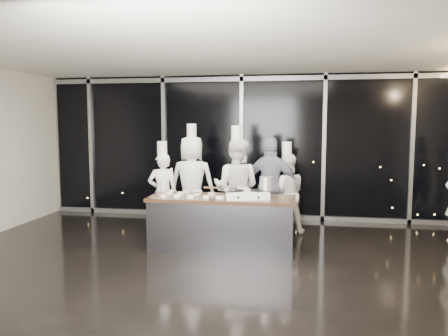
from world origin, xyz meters
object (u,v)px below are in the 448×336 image
object	(u,v)px
frying_pan	(227,188)
chef_right	(286,193)
chef_far_left	(163,192)
chef_left	(192,182)
chef_center	(236,187)
guest	(271,186)
stock_pot	(266,183)
demo_counter	(222,223)
stove	(247,194)

from	to	relation	value
frying_pan	chef_right	bearing A→B (deg)	44.12
chef_far_left	chef_left	bearing A→B (deg)	-165.76
chef_center	guest	size ratio (longest dim) A/B	1.12
chef_far_left	stock_pot	bearing A→B (deg)	134.40
chef_right	chef_center	bearing A→B (deg)	14.07
stock_pot	chef_right	distance (m)	1.36
demo_counter	chef_far_left	distance (m)	1.66
stock_pot	chef_far_left	world-z (taller)	chef_far_left
demo_counter	guest	bearing A→B (deg)	56.66
chef_left	chef_center	bearing A→B (deg)	155.94
demo_counter	frying_pan	xyz separation A→B (m)	(0.11, -0.13, 0.61)
chef_far_left	chef_center	world-z (taller)	chef_center
chef_right	frying_pan	bearing A→B (deg)	46.60
stove	guest	distance (m)	1.26
chef_far_left	chef_center	xyz separation A→B (m)	(1.46, -0.05, 0.14)
stock_pot	chef_far_left	size ratio (longest dim) A/B	0.12
stove	chef_left	size ratio (longest dim) A/B	0.37
stove	chef_center	bearing A→B (deg)	96.07
guest	demo_counter	bearing A→B (deg)	61.07
stove	stock_pot	distance (m)	0.37
demo_counter	chef_right	size ratio (longest dim) A/B	1.38
chef_left	stock_pot	bearing A→B (deg)	140.39
chef_center	stock_pot	bearing A→B (deg)	133.00
frying_pan	chef_far_left	distance (m)	1.81
demo_counter	guest	world-z (taller)	guest
demo_counter	frying_pan	distance (m)	0.64
chef_left	guest	world-z (taller)	chef_left
stock_pot	chef_left	bearing A→B (deg)	141.00
demo_counter	chef_far_left	xyz separation A→B (m)	(-1.34, 0.92, 0.35)
demo_counter	chef_far_left	size ratio (longest dim) A/B	1.37
chef_far_left	chef_right	world-z (taller)	chef_far_left
chef_center	guest	world-z (taller)	chef_center
chef_center	stove	bearing A→B (deg)	115.78
stock_pot	chef_right	world-z (taller)	chef_right
stock_pot	chef_left	world-z (taller)	chef_left
frying_pan	chef_right	distance (m)	1.71
chef_far_left	chef_left	xyz separation A→B (m)	(0.50, 0.36, 0.15)
guest	chef_far_left	bearing A→B (deg)	10.56
guest	chef_right	bearing A→B (deg)	-150.54
demo_counter	frying_pan	size ratio (longest dim) A/B	4.19
frying_pan	chef_far_left	bearing A→B (deg)	131.38
stove	chef_left	distance (m)	1.86
demo_counter	stove	distance (m)	0.68
stock_pot	chef_center	xyz separation A→B (m)	(-0.63, 0.87, -0.21)
stove	demo_counter	bearing A→B (deg)	158.28
stove	chef_right	distance (m)	1.49
chef_left	frying_pan	bearing A→B (deg)	123.23
chef_center	chef_right	xyz separation A→B (m)	(0.92, 0.41, -0.15)
chef_far_left	chef_right	size ratio (longest dim) A/B	1.01
stove	chef_center	distance (m)	0.99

